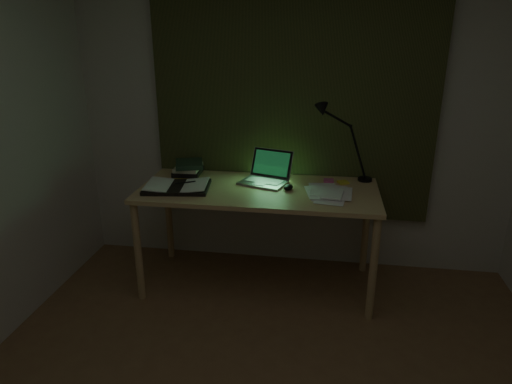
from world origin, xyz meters
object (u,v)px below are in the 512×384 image
(laptop, at_px, (263,168))
(desk_lamp, at_px, (368,144))
(book_stack, at_px, (188,169))
(open_textbook, at_px, (177,186))
(desk, at_px, (258,238))
(loose_papers, at_px, (325,194))

(laptop, bearing_deg, desk_lamp, 31.73)
(book_stack, bearing_deg, open_textbook, -90.92)
(desk, bearing_deg, open_textbook, -171.02)
(desk, distance_m, open_textbook, 0.74)
(laptop, height_order, open_textbook, laptop)
(desk, height_order, laptop, laptop)
(laptop, bearing_deg, book_stack, -168.75)
(laptop, xyz_separation_m, loose_papers, (0.47, -0.19, -0.11))
(open_textbook, bearing_deg, book_stack, 82.21)
(open_textbook, relative_size, desk_lamp, 0.79)
(book_stack, xyz_separation_m, loose_papers, (1.08, -0.26, -0.06))
(open_textbook, relative_size, book_stack, 1.88)
(desk, height_order, desk_lamp, desk_lamp)
(desk_lamp, bearing_deg, laptop, -158.97)
(desk, bearing_deg, loose_papers, -8.24)
(desk_lamp, bearing_deg, book_stack, -167.84)
(laptop, bearing_deg, open_textbook, -143.29)
(open_textbook, bearing_deg, desk_lamp, 9.31)
(laptop, distance_m, book_stack, 0.61)
(loose_papers, height_order, desk_lamp, desk_lamp)
(laptop, relative_size, desk_lamp, 0.64)
(book_stack, bearing_deg, loose_papers, -13.36)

